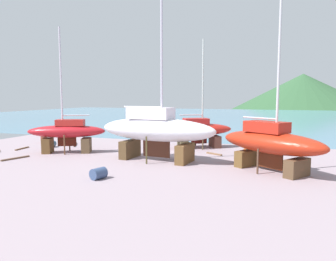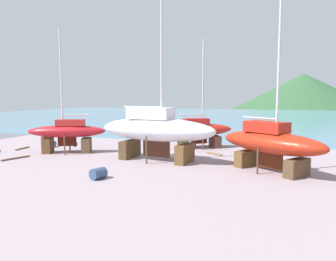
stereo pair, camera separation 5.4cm
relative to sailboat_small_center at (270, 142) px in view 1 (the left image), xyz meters
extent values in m
plane|color=gray|center=(-9.01, 0.88, -1.89)|extent=(40.53, 40.53, 0.00)
cube|color=#5488A6|center=(-9.01, 54.46, -1.89)|extent=(139.91, 86.91, 0.01)
cone|color=#305734|center=(10.95, 142.26, -1.89)|extent=(118.43, 118.43, 30.45)
cube|color=brown|center=(1.61, -1.07, -1.34)|extent=(1.65, 1.98, 1.11)
cube|color=brown|center=(-1.56, 1.04, -1.34)|extent=(1.65, 1.98, 1.11)
cylinder|color=brown|center=(0.76, 1.08, -1.09)|extent=(0.12, 0.12, 1.61)
cylinder|color=brown|center=(-0.71, -1.11, -1.09)|extent=(0.12, 0.12, 1.61)
ellipsoid|color=#AD2612|center=(0.03, -0.02, 0.00)|extent=(7.65, 6.22, 1.42)
cube|color=#532210|center=(0.03, -0.02, -1.21)|extent=(1.56, 1.08, 1.00)
cube|color=#B22316|center=(-0.29, 0.19, 1.00)|extent=(3.07, 2.72, 0.71)
cylinder|color=silver|center=(0.34, -0.23, 5.42)|extent=(0.16, 0.16, 9.55)
cylinder|color=silver|center=(-0.76, 0.51, 1.54)|extent=(2.28, 1.57, 0.11)
cube|color=brown|center=(-18.31, 0.81, -1.25)|extent=(1.19, 1.53, 1.28)
cube|color=brown|center=(-15.29, 2.11, -1.25)|extent=(1.19, 1.53, 1.28)
cylinder|color=brown|center=(-16.42, 0.59, -1.07)|extent=(0.12, 0.12, 1.65)
cylinder|color=brown|center=(-17.17, 2.32, -1.07)|extent=(0.12, 0.12, 1.65)
ellipsoid|color=#B21A22|center=(-16.80, 1.46, -0.03)|extent=(6.72, 4.18, 1.07)
cube|color=#46160B|center=(-16.80, 1.46, -0.94)|extent=(1.48, 0.70, 0.75)
cube|color=#B4241F|center=(-16.49, 1.59, 0.72)|extent=(2.58, 1.88, 0.54)
cylinder|color=silver|center=(-17.10, 1.33, 4.61)|extent=(0.15, 0.15, 8.30)
cylinder|color=silver|center=(-16.04, 1.78, 1.36)|extent=(2.16, 1.01, 0.11)
cube|color=brown|center=(-5.97, 0.65, -1.19)|extent=(0.95, 2.29, 1.39)
cube|color=#513B23|center=(-10.67, 1.19, -1.19)|extent=(0.95, 2.29, 1.39)
cylinder|color=brown|center=(-8.14, 2.44, -0.89)|extent=(0.12, 0.12, 2.01)
cylinder|color=brown|center=(-8.49, -0.60, -0.89)|extent=(0.12, 0.12, 2.01)
ellipsoid|color=white|center=(-8.32, 0.92, 0.47)|extent=(9.72, 3.84, 1.76)
cube|color=#452317|center=(-8.32, 0.92, -1.02)|extent=(2.27, 0.34, 1.23)
cube|color=white|center=(-8.79, 0.98, 1.71)|extent=(3.58, 2.04, 0.88)
cylinder|color=silver|center=(-7.85, 0.87, 6.50)|extent=(0.18, 0.18, 10.48)
cylinder|color=silver|center=(-9.49, 1.06, 2.17)|extent=(3.31, 0.50, 0.12)
cube|color=brown|center=(-5.25, 8.64, -1.33)|extent=(1.48, 1.84, 1.12)
cube|color=brown|center=(-8.00, 7.02, -1.33)|extent=(1.48, 1.84, 1.12)
cylinder|color=brown|center=(-7.22, 8.85, -1.13)|extent=(0.12, 0.12, 1.51)
cylinder|color=brown|center=(-6.02, 6.81, -1.13)|extent=(0.12, 0.12, 1.51)
ellipsoid|color=#AD1C14|center=(-6.62, 7.83, -0.15)|extent=(6.59, 5.10, 1.12)
cube|color=#511510|center=(-6.62, 7.83, -1.11)|extent=(1.36, 0.85, 0.79)
cube|color=red|center=(-6.90, 7.67, 0.64)|extent=(2.64, 2.28, 0.56)
cylinder|color=#B9C2C1|center=(-6.35, 7.99, 4.30)|extent=(0.15, 0.15, 7.89)
cylinder|color=silver|center=(-7.31, 7.42, 1.26)|extent=(1.98, 1.23, 0.11)
cylinder|color=brown|center=(-1.83, 4.95, -1.59)|extent=(0.95, 1.08, 0.59)
cylinder|color=#324E63|center=(-20.06, 3.55, -1.60)|extent=(0.87, 1.04, 0.58)
cylinder|color=#364970|center=(-9.54, -5.44, -1.56)|extent=(0.91, 1.04, 0.67)
cylinder|color=brown|center=(-22.66, 5.53, -1.52)|extent=(0.94, 0.94, 0.75)
cylinder|color=#532511|center=(-9.86, 5.89, -1.59)|extent=(0.99, 1.02, 0.61)
cube|color=brown|center=(-21.96, 1.70, -1.84)|extent=(0.39, 1.88, 0.11)
cube|color=brown|center=(-18.88, -2.25, -1.83)|extent=(0.79, 2.26, 0.12)
cube|color=brown|center=(-18.66, 5.27, -1.83)|extent=(1.29, 2.09, 0.13)
cube|color=brown|center=(-4.56, 4.69, -1.83)|extent=(1.47, 0.96, 0.13)
camera|label=1|loc=(0.40, -21.70, 3.01)|focal=34.34mm
camera|label=2|loc=(0.45, -21.69, 3.01)|focal=34.34mm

